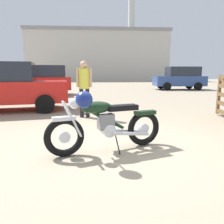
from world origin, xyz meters
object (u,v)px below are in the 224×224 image
Objects in this scene: dark_sedan_left at (5,87)px; bystander at (84,83)px; red_hatchback_near at (31,79)px; silver_sedan_mid at (180,78)px; vintage_motorcycle at (104,123)px.

bystander is at bearing -35.95° from dark_sedan_left.
silver_sedan_mid reaches higher than red_hatchback_near.
red_hatchback_near is at bearing 20.50° from silver_sedan_mid.
dark_sedan_left reaches higher than bystander.
silver_sedan_mid is (7.18, 10.33, -0.10)m from bystander.
silver_sedan_mid is (6.76, 13.28, 0.43)m from vintage_motorcycle.
bystander reaches higher than vintage_motorcycle.
red_hatchback_near reaches higher than bystander.
red_hatchback_near is 1.26× the size of silver_sedan_mid.
dark_sedan_left is at bearing -111.76° from bystander.
silver_sedan_mid reaches higher than bystander.
red_hatchback_near reaches higher than dark_sedan_left.
vintage_motorcycle is 1.22× the size of bystander.
vintage_motorcycle is at bearing 64.56° from silver_sedan_mid.
vintage_motorcycle is 5.41m from dark_sedan_left.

